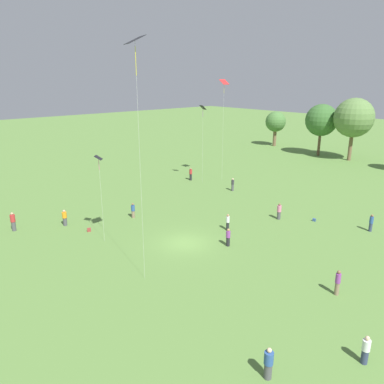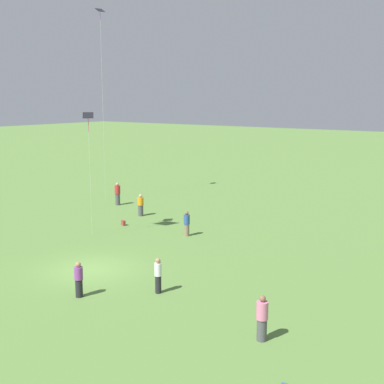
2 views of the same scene
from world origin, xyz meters
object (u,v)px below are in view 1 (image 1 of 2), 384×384
object	(u,v)px
person_10	(65,218)
person_1	(366,350)
person_11	(228,237)
kite_1	(135,50)
person_5	(13,222)
person_0	(191,174)
kite_4	(203,111)
kite_5	(99,162)
picnic_bag_1	(89,230)
person_6	(233,185)
picnic_bag_0	(314,220)
person_8	(268,364)
person_2	(133,211)
kite_3	(224,86)
person_9	(338,283)
person_4	(228,222)
person_7	(279,211)
person_3	(371,223)

from	to	relation	value
person_10	person_1	bearing A→B (deg)	-8.63
person_11	kite_1	xyz separation A→B (m)	(-0.23, -8.63, 14.93)
person_5	person_0	bearing A→B (deg)	-42.93
kite_4	kite_5	size ratio (longest dim) A/B	1.36
person_5	picnic_bag_1	xyz separation A→B (m)	(4.98, 5.29, -0.73)
person_6	picnic_bag_0	world-z (taller)	person_6
person_0	person_10	bearing A→B (deg)	-22.28
person_8	kite_4	size ratio (longest dim) A/B	0.16
person_0	person_2	bearing A→B (deg)	-8.09
person_5	kite_3	xyz separation A→B (m)	(0.55, 28.05, 12.19)
person_9	person_4	bearing A→B (deg)	42.43
kite_4	kite_5	distance (m)	21.87
kite_1	kite_3	size ratio (longest dim) A/B	1.19
person_4	kite_4	xyz separation A→B (m)	(-14.09, 9.82, 9.08)
person_10	person_8	bearing A→B (deg)	-17.94
person_0	person_1	distance (m)	37.10
picnic_bag_0	person_7	bearing A→B (deg)	-140.77
person_9	picnic_bag_0	distance (m)	13.87
kite_1	kite_3	world-z (taller)	kite_1
person_0	kite_5	world-z (taller)	kite_5
person_6	kite_5	world-z (taller)	kite_5
person_1	person_3	world-z (taller)	person_3
person_8	kite_3	bearing A→B (deg)	55.13
person_3	kite_5	size ratio (longest dim) A/B	0.22
person_5	kite_1	world-z (taller)	kite_1
kite_4	person_5	bearing A→B (deg)	146.94
person_0	person_10	xyz separation A→B (m)	(4.62, -20.72, -0.10)
person_11	person_5	bearing A→B (deg)	152.84
person_5	person_9	size ratio (longest dim) A/B	1.02
kite_4	picnic_bag_1	size ratio (longest dim) A/B	27.96
person_5	picnic_bag_1	world-z (taller)	person_5
person_3	person_9	distance (m)	13.14
kite_5	picnic_bag_0	xyz separation A→B (m)	(9.85, 18.54, -7.14)
person_1	kite_4	xyz separation A→B (m)	(-30.84, 17.40, 9.11)
person_9	kite_3	distance (m)	32.18
person_3	person_7	world-z (taller)	person_7
person_2	person_4	bearing A→B (deg)	-176.91
person_9	person_0	bearing A→B (deg)	31.46
picnic_bag_1	person_2	bearing A→B (deg)	93.73
person_6	kite_3	size ratio (longest dim) A/B	0.12
kite_4	person_4	bearing A→B (deg)	-159.21
person_1	kite_4	distance (m)	36.57
person_1	kite_3	size ratio (longest dim) A/B	0.12
person_9	picnic_bag_0	size ratio (longest dim) A/B	5.21
person_1	person_11	world-z (taller)	person_1
person_8	kite_3	xyz separation A→B (m)	(-27.05, 24.70, 12.25)
person_8	picnic_bag_0	size ratio (longest dim) A/B	4.99
person_4	person_10	bearing A→B (deg)	43.22
person_4	person_8	distance (m)	18.57
person_0	person_11	size ratio (longest dim) A/B	1.12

